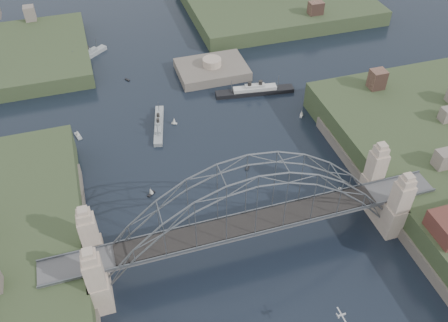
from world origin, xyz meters
TOP-DOWN VIEW (x-y plane):
  - ground at (0.00, 0.00)m, footprint 500.00×500.00m
  - bridge at (0.00, 0.00)m, footprint 84.00×13.80m
  - headland_ne at (50.00, 110.00)m, footprint 70.00×55.00m
  - fort_island at (12.00, 70.00)m, footprint 22.00×16.00m
  - naval_cruiser_near at (-10.08, 47.44)m, footprint 6.12×17.38m
  - naval_cruiser_far at (-26.00, 91.51)m, footprint 14.63×12.40m
  - ocean_liner at (21.32, 55.20)m, footprint 24.31×6.45m
  - aeroplane at (8.17, -24.11)m, footprint 1.68×3.19m
  - small_boat_a at (-17.10, 22.23)m, footprint 2.14×2.05m
  - small_boat_b at (8.15, 24.03)m, footprint 1.58×1.94m
  - small_boat_d at (30.36, 40.38)m, footprint 1.61×1.98m
  - small_boat_e at (-32.17, 49.89)m, footprint 2.05×3.71m
  - small_boat_f at (-5.65, 47.57)m, footprint 1.64×1.41m
  - small_boat_h at (-14.94, 74.12)m, footprint 1.47×1.88m
  - small_boat_i at (26.74, 9.87)m, footprint 2.21×1.98m

SIDE VIEW (x-z plane):
  - fort_island at x=12.00m, z-range -5.04..4.36m
  - ground at x=0.00m, z-range 0.00..0.00m
  - small_boat_b at x=8.15m, z-range -0.08..0.38m
  - small_boat_h at x=-14.94m, z-range -0.08..0.38m
  - small_boat_i at x=26.74m, z-range -0.43..1.00m
  - small_boat_e at x=-32.17m, z-range -0.52..1.86m
  - headland_ne at x=50.00m, z-range -4.00..5.50m
  - naval_cruiser_near at x=-10.08m, z-range -1.79..3.40m
  - naval_cruiser_far at x=-26.00m, z-range -1.96..3.74m
  - small_boat_a at x=-17.10m, z-range -0.29..2.08m
  - ocean_liner at x=21.32m, z-range -2.04..3.87m
  - small_boat_d at x=30.36m, z-range -0.24..2.14m
  - small_boat_f at x=-5.65m, z-range -0.16..2.21m
  - aeroplane at x=8.17m, z-range 8.08..8.54m
  - bridge at x=0.00m, z-range 0.02..24.62m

